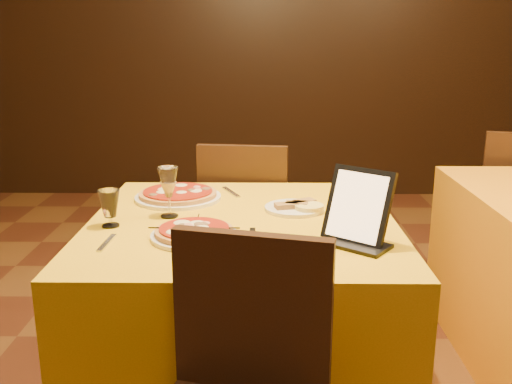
{
  "coord_description": "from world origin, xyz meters",
  "views": [
    {
      "loc": [
        0.05,
        -1.57,
        1.38
      ],
      "look_at": [
        0.03,
        0.36,
        0.86
      ],
      "focal_mm": 40.0,
      "sensor_mm": 36.0,
      "label": 1
    }
  ],
  "objects_px": {
    "chair_main_far": "(248,227)",
    "pizza_far": "(178,195)",
    "water_glass": "(110,208)",
    "tablet": "(358,206)",
    "main_table": "(243,314)",
    "wine_glass": "(169,192)",
    "pizza_near": "(194,233)"
  },
  "relations": [
    {
      "from": "chair_main_far",
      "to": "pizza_far",
      "type": "relative_size",
      "value": 2.6
    },
    {
      "from": "water_glass",
      "to": "tablet",
      "type": "bearing_deg",
      "value": -9.79
    },
    {
      "from": "chair_main_far",
      "to": "pizza_far",
      "type": "xyz_separation_m",
      "value": [
        -0.27,
        -0.53,
        0.31
      ]
    },
    {
      "from": "main_table",
      "to": "wine_glass",
      "type": "height_order",
      "value": "wine_glass"
    },
    {
      "from": "wine_glass",
      "to": "tablet",
      "type": "distance_m",
      "value": 0.69
    },
    {
      "from": "main_table",
      "to": "wine_glass",
      "type": "bearing_deg",
      "value": 172.44
    },
    {
      "from": "pizza_near",
      "to": "chair_main_far",
      "type": "bearing_deg",
      "value": 81.37
    },
    {
      "from": "pizza_near",
      "to": "pizza_far",
      "type": "xyz_separation_m",
      "value": [
        -0.12,
        0.47,
        0.0
      ]
    },
    {
      "from": "main_table",
      "to": "pizza_far",
      "type": "distance_m",
      "value": 0.55
    },
    {
      "from": "pizza_far",
      "to": "water_glass",
      "type": "bearing_deg",
      "value": -117.62
    },
    {
      "from": "pizza_far",
      "to": "water_glass",
      "type": "relative_size",
      "value": 2.69
    },
    {
      "from": "water_glass",
      "to": "pizza_near",
      "type": "bearing_deg",
      "value": -20.42
    },
    {
      "from": "main_table",
      "to": "pizza_far",
      "type": "xyz_separation_m",
      "value": [
        -0.27,
        0.27,
        0.39
      ]
    },
    {
      "from": "pizza_far",
      "to": "wine_glass",
      "type": "height_order",
      "value": "wine_glass"
    },
    {
      "from": "chair_main_far",
      "to": "pizza_near",
      "type": "distance_m",
      "value": 1.05
    },
    {
      "from": "chair_main_far",
      "to": "wine_glass",
      "type": "xyz_separation_m",
      "value": [
        -0.27,
        -0.77,
        0.39
      ]
    },
    {
      "from": "chair_main_far",
      "to": "water_glass",
      "type": "xyz_separation_m",
      "value": [
        -0.46,
        -0.88,
        0.36
      ]
    },
    {
      "from": "water_glass",
      "to": "tablet",
      "type": "height_order",
      "value": "tablet"
    },
    {
      "from": "main_table",
      "to": "water_glass",
      "type": "distance_m",
      "value": 0.64
    },
    {
      "from": "main_table",
      "to": "pizza_near",
      "type": "xyz_separation_m",
      "value": [
        -0.15,
        -0.19,
        0.39
      ]
    },
    {
      "from": "main_table",
      "to": "tablet",
      "type": "height_order",
      "value": "tablet"
    },
    {
      "from": "water_glass",
      "to": "chair_main_far",
      "type": "bearing_deg",
      "value": 62.66
    },
    {
      "from": "chair_main_far",
      "to": "pizza_far",
      "type": "bearing_deg",
      "value": 69.33
    },
    {
      "from": "main_table",
      "to": "tablet",
      "type": "xyz_separation_m",
      "value": [
        0.38,
        -0.22,
        0.49
      ]
    },
    {
      "from": "main_table",
      "to": "wine_glass",
      "type": "distance_m",
      "value": 0.54
    },
    {
      "from": "pizza_near",
      "to": "wine_glass",
      "type": "relative_size",
      "value": 1.5
    },
    {
      "from": "chair_main_far",
      "to": "tablet",
      "type": "distance_m",
      "value": 1.17
    },
    {
      "from": "chair_main_far",
      "to": "tablet",
      "type": "xyz_separation_m",
      "value": [
        0.38,
        -1.02,
        0.41
      ]
    },
    {
      "from": "pizza_near",
      "to": "water_glass",
      "type": "bearing_deg",
      "value": 159.58
    },
    {
      "from": "pizza_far",
      "to": "wine_glass",
      "type": "xyz_separation_m",
      "value": [
        0.0,
        -0.24,
        0.08
      ]
    },
    {
      "from": "wine_glass",
      "to": "pizza_far",
      "type": "bearing_deg",
      "value": 90.75
    },
    {
      "from": "main_table",
      "to": "pizza_near",
      "type": "bearing_deg",
      "value": -128.26
    }
  ]
}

